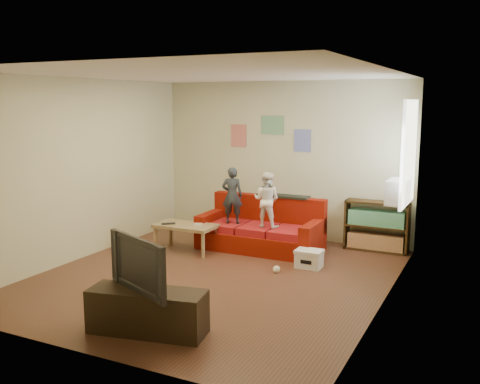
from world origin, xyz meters
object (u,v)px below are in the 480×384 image
at_px(bookshelf, 377,229).
at_px(sofa, 262,231).
at_px(child_a, 232,195).
at_px(television, 146,263).
at_px(file_box, 309,259).
at_px(tv_stand, 147,311).
at_px(coffee_table, 186,228).
at_px(child_b, 267,200).

bearing_deg(bookshelf, sofa, -157.19).
distance_m(child_a, television, 3.35).
height_order(bookshelf, file_box, bookshelf).
xyz_separation_m(child_a, television, (0.68, -3.28, -0.13)).
relative_size(bookshelf, television, 1.01).
bearing_deg(child_a, bookshelf, -176.49).
distance_m(tv_stand, television, 0.51).
relative_size(child_a, coffee_table, 0.95).
height_order(child_b, tv_stand, child_b).
distance_m(child_a, child_b, 0.60).
bearing_deg(bookshelf, file_box, -116.64).
xyz_separation_m(bookshelf, file_box, (-0.67, -1.33, -0.22)).
height_order(bookshelf, tv_stand, bookshelf).
bearing_deg(child_a, tv_stand, 83.01).
xyz_separation_m(tv_stand, television, (0.00, 0.00, 0.51)).
xyz_separation_m(sofa, television, (0.23, -3.44, 0.45)).
height_order(child_a, file_box, child_a).
distance_m(coffee_table, tv_stand, 3.06).
xyz_separation_m(coffee_table, file_box, (2.04, 0.03, -0.24)).
relative_size(child_b, coffee_table, 0.90).
bearing_deg(bookshelf, child_b, -150.34).
xyz_separation_m(bookshelf, television, (-1.45, -4.15, 0.39)).
height_order(file_box, television, television).
bearing_deg(child_b, tv_stand, 90.97).
relative_size(child_b, television, 0.88).
bearing_deg(television, bookshelf, 93.99).
bearing_deg(child_a, child_b, 161.24).
distance_m(coffee_table, bookshelf, 3.04).
bearing_deg(sofa, tv_stand, -86.16).
distance_m(child_a, file_box, 1.70).
distance_m(child_b, bookshelf, 1.84).
distance_m(bookshelf, file_box, 1.51).
distance_m(sofa, file_box, 1.20).
distance_m(child_b, coffee_table, 1.36).
distance_m(child_b, television, 3.28).
distance_m(sofa, child_b, 0.60).
bearing_deg(television, sofa, 117.13).
bearing_deg(tv_stand, sofa, 82.59).
height_order(sofa, tv_stand, sofa).
bearing_deg(child_b, television, 90.97).
relative_size(sofa, child_a, 2.13).
height_order(sofa, television, television).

